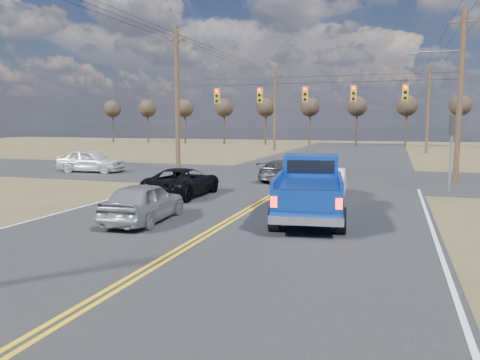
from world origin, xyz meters
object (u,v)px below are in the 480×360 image
(pickup_truck, at_px, (310,189))
(black_suv, at_px, (183,182))
(dgrey_car_queue, at_px, (283,170))
(cross_car_west, at_px, (91,161))
(white_car_queue, at_px, (329,183))
(silver_suv, at_px, (144,202))

(pickup_truck, height_order, black_suv, pickup_truck)
(pickup_truck, height_order, dgrey_car_queue, pickup_truck)
(dgrey_car_queue, bearing_deg, cross_car_west, 6.61)
(black_suv, bearing_deg, white_car_queue, -165.32)
(silver_suv, bearing_deg, cross_car_west, -52.74)
(pickup_truck, relative_size, cross_car_west, 1.32)
(pickup_truck, distance_m, black_suv, 7.58)
(dgrey_car_queue, bearing_deg, black_suv, 74.47)
(silver_suv, bearing_deg, dgrey_car_queue, -103.31)
(black_suv, bearing_deg, pickup_truck, 153.12)
(pickup_truck, bearing_deg, dgrey_car_queue, 99.99)
(white_car_queue, xyz_separation_m, cross_car_west, (-17.52, 6.08, 0.10))
(silver_suv, xyz_separation_m, black_suv, (-1.21, 5.81, -0.04))
(silver_suv, relative_size, white_car_queue, 0.97)
(black_suv, xyz_separation_m, white_car_queue, (6.71, 1.69, 0.04))
(black_suv, bearing_deg, dgrey_car_queue, -113.91)
(black_suv, height_order, cross_car_west, cross_car_west)
(black_suv, height_order, white_car_queue, white_car_queue)
(silver_suv, xyz_separation_m, white_car_queue, (5.51, 7.49, -0.00))
(dgrey_car_queue, relative_size, cross_car_west, 0.93)
(silver_suv, relative_size, black_suv, 0.86)
(pickup_truck, distance_m, silver_suv, 5.99)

